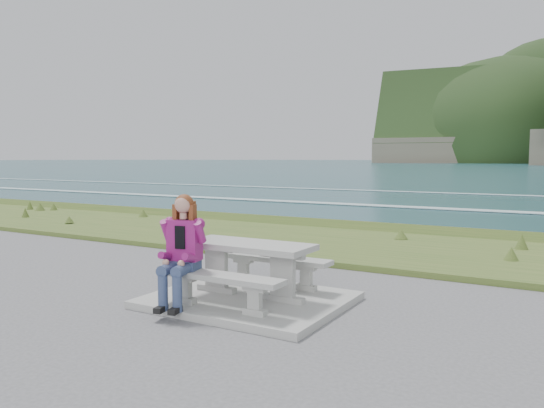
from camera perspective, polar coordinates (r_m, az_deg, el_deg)
name	(u,v)px	position (r m, az deg, el deg)	size (l,w,h in m)	color
concrete_slab	(249,300)	(7.45, -2.54, -10.26)	(2.60, 2.10, 0.10)	#A3A49E
picnic_table	(248,255)	(7.31, -2.56, -5.47)	(1.80, 0.75, 0.75)	#A3A49E
bench_landward	(219,282)	(6.79, -5.77, -8.31)	(1.80, 0.35, 0.45)	#A3A49E
bench_seaward	(274,263)	(7.94, 0.19, -6.34)	(1.80, 0.35, 0.45)	#A3A49E
grass_verge	(371,249)	(11.88, 10.61, -4.83)	(160.00, 4.50, 0.22)	#375A21
shore_drop	(408,233)	(14.62, 14.41, -3.06)	(160.00, 0.80, 2.20)	#6B6150
ocean	(494,226)	(31.60, 22.82, -2.21)	(1600.00, 1600.00, 0.09)	#1D4A53
seated_woman	(179,265)	(6.96, -9.93, -6.51)	(0.54, 0.78, 1.44)	navy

